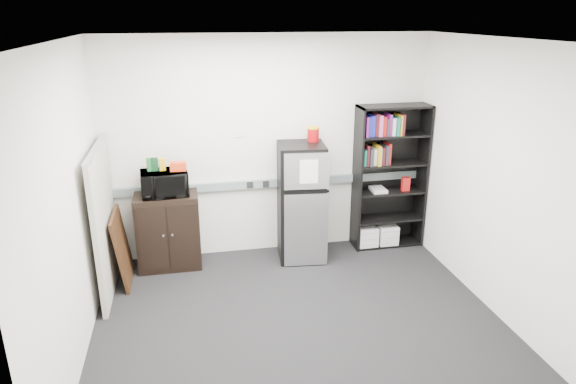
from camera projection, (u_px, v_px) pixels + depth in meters
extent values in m
plane|color=black|center=(299.00, 322.00, 5.11)|extent=(4.00, 4.00, 0.00)
cube|color=white|center=(269.00, 148.00, 6.29)|extent=(4.00, 0.02, 2.70)
cube|color=white|center=(498.00, 181.00, 5.04)|extent=(0.02, 3.50, 2.70)
cube|color=white|center=(68.00, 210.00, 4.29)|extent=(0.02, 3.50, 2.70)
cube|color=white|center=(302.00, 40.00, 4.22)|extent=(4.00, 3.50, 0.02)
cube|color=gray|center=(270.00, 183.00, 6.41)|extent=(3.92, 0.05, 0.10)
cube|color=white|center=(240.00, 133.00, 6.15)|extent=(0.14, 0.00, 0.10)
cube|color=black|center=(357.00, 180.00, 6.46)|extent=(0.02, 0.34, 1.85)
cube|color=black|center=(422.00, 176.00, 6.62)|extent=(0.02, 0.34, 1.85)
cube|color=black|center=(385.00, 174.00, 6.69)|extent=(0.90, 0.02, 1.85)
cube|color=black|center=(395.00, 106.00, 6.24)|extent=(0.90, 0.34, 0.02)
cube|color=black|center=(385.00, 242.00, 6.84)|extent=(0.85, 0.32, 0.03)
cube|color=black|center=(387.00, 218.00, 6.72)|extent=(0.85, 0.32, 0.03)
cube|color=black|center=(389.00, 191.00, 6.60)|extent=(0.85, 0.32, 0.02)
cube|color=black|center=(391.00, 164.00, 6.48)|extent=(0.85, 0.32, 0.02)
cube|color=black|center=(393.00, 135.00, 6.36)|extent=(0.85, 0.32, 0.02)
cube|color=silver|center=(366.00, 235.00, 6.73)|extent=(0.25, 0.30, 0.25)
cube|color=silver|center=(386.00, 233.00, 6.78)|extent=(0.25, 0.30, 0.25)
cube|color=#A5A193|center=(105.00, 222.00, 5.49)|extent=(0.05, 1.30, 1.60)
cube|color=#B2B2B7|center=(95.00, 148.00, 5.22)|extent=(0.06, 1.30, 0.02)
cube|color=black|center=(169.00, 231.00, 6.12)|extent=(0.73, 0.46, 0.91)
cube|color=black|center=(153.00, 240.00, 5.87)|extent=(0.34, 0.01, 0.80)
cube|color=black|center=(184.00, 237.00, 5.93)|extent=(0.34, 0.01, 0.80)
cylinder|color=#B2B2B7|center=(163.00, 236.00, 5.86)|extent=(0.02, 0.02, 0.02)
cylinder|color=#B2B2B7|center=(172.00, 235.00, 5.88)|extent=(0.02, 0.02, 0.02)
imported|color=black|center=(164.00, 183.00, 5.90)|extent=(0.55, 0.40, 0.29)
cube|color=#1A5B28|center=(150.00, 165.00, 5.83)|extent=(0.08, 0.06, 0.15)
cube|color=#0B3217|center=(155.00, 164.00, 5.84)|extent=(0.08, 0.06, 0.15)
cube|color=gold|center=(162.00, 164.00, 5.86)|extent=(0.08, 0.06, 0.14)
cube|color=red|center=(178.00, 166.00, 5.85)|extent=(0.19, 0.11, 0.10)
cube|color=black|center=(301.00, 203.00, 6.26)|extent=(0.60, 0.60, 1.43)
cube|color=#BAB9BF|center=(307.00, 171.00, 5.84)|extent=(0.52, 0.07, 0.43)
cube|color=#BAB9BF|center=(306.00, 230.00, 6.08)|extent=(0.52, 0.07, 0.92)
cube|color=black|center=(307.00, 192.00, 5.91)|extent=(0.52, 0.06, 0.03)
cube|color=white|center=(309.00, 172.00, 5.83)|extent=(0.21, 0.02, 0.28)
cube|color=black|center=(301.00, 145.00, 6.02)|extent=(0.60, 0.60, 0.02)
cylinder|color=#A5070C|center=(313.00, 134.00, 6.13)|extent=(0.14, 0.14, 0.17)
cylinder|color=gold|center=(313.00, 126.00, 6.10)|extent=(0.14, 0.14, 0.02)
cube|color=black|center=(122.00, 248.00, 5.75)|extent=(0.14, 0.65, 0.84)
cube|color=beige|center=(124.00, 248.00, 5.75)|extent=(0.10, 0.55, 0.71)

